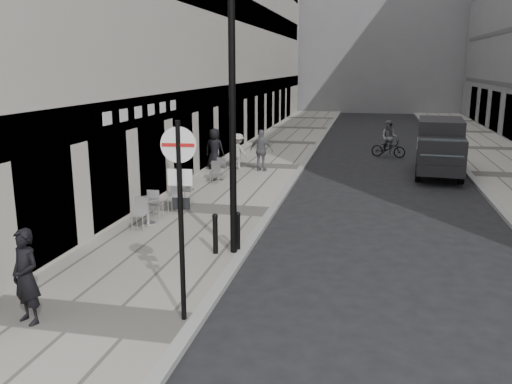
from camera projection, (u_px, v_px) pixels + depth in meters
sidewalk at (257, 167)px, 24.20m from camera, size 4.00×60.00×0.12m
building_far at (362, 2)px, 57.23m from camera, size 24.00×16.00×22.00m
walking_man at (26, 277)px, 9.23m from camera, size 0.72×0.61×1.68m
sign_post at (180, 196)px, 9.03m from camera, size 0.60×0.11×3.49m
lamppost at (232, 106)px, 12.17m from camera, size 0.28×0.28×6.23m
bollard_near at (238, 232)px, 13.06m from camera, size 0.12×0.12×0.87m
bollard_far at (215, 235)px, 12.76m from camera, size 0.12×0.12×0.91m
panel_van at (440, 144)px, 22.48m from camera, size 2.18×4.95×2.27m
cyclist at (389, 143)px, 26.89m from camera, size 1.80×1.04×1.83m
pedestrian_a at (262, 150)px, 22.71m from camera, size 1.09×0.63×1.75m
pedestrian_b at (238, 151)px, 23.22m from camera, size 1.13×0.93×1.52m
pedestrian_c at (214, 149)px, 23.15m from camera, size 0.93×0.68×1.75m
cafe_table_near at (181, 194)px, 16.86m from camera, size 0.69×1.55×0.88m
cafe_table_mid at (148, 208)px, 15.18m from camera, size 0.68×1.53×0.87m
cafe_table_far at (219, 170)px, 20.98m from camera, size 0.63×1.43×0.82m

